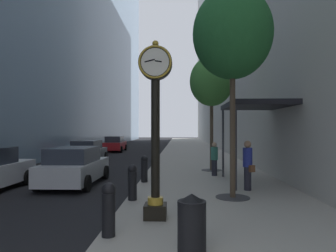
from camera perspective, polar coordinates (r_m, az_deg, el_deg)
ground_plane at (r=29.61m, az=-1.14°, el=-5.11°), size 110.00×110.00×0.00m
sidewalk_right at (r=32.57m, az=4.50°, el=-4.56°), size 6.05×80.00×0.14m
street_clock at (r=7.62m, az=-2.36°, el=1.05°), size 0.84×0.55×4.44m
bollard_nearest at (r=6.67m, az=-11.02°, el=-14.78°), size 0.29×0.29×1.11m
bollard_second at (r=9.77m, az=-6.63°, el=-10.20°), size 0.29×0.29×1.11m
bollard_third at (r=12.93m, az=-4.43°, el=-7.82°), size 0.29×0.29×1.11m
street_tree_near at (r=10.57m, az=11.90°, el=16.33°), size 2.57×2.57×6.80m
street_tree_mid_near at (r=16.75m, az=8.10°, el=8.17°), size 2.34×2.34×6.13m
trash_bin at (r=5.82m, az=4.45°, el=-17.39°), size 0.53×0.53×1.05m
pedestrian_walking at (r=11.52m, az=14.64°, el=-6.84°), size 0.46×0.52×1.80m
pedestrian_by_clock at (r=14.75m, az=8.63°, el=-5.94°), size 0.38×0.38×1.59m
storefront_awning at (r=13.15m, az=15.85°, el=3.50°), size 2.40×3.60×3.30m
car_red_near at (r=32.33m, az=-9.86°, el=-3.33°), size 2.07×4.44×1.59m
car_grey_far at (r=21.87m, az=-14.73°, el=-4.70°), size 2.02×4.51×1.57m
car_silver_trailing at (r=13.56m, az=-16.99°, el=-7.22°), size 2.09×4.28×1.59m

